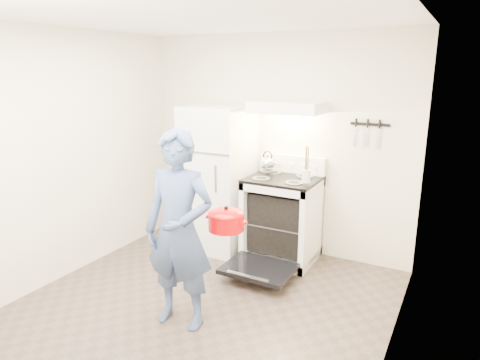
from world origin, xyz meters
name	(u,v)px	position (x,y,z in m)	size (l,w,h in m)	color
floor	(191,316)	(0.00, 0.00, 0.00)	(3.60, 3.60, 0.00)	#493C34
back_wall	(276,145)	(0.00, 1.80, 1.25)	(3.20, 0.02, 2.50)	beige
refrigerator	(219,179)	(-0.58, 1.45, 0.85)	(0.70, 0.70, 1.70)	white
stove_body	(282,220)	(0.23, 1.48, 0.46)	(0.76, 0.65, 0.92)	white
cooktop	(283,179)	(0.23, 1.48, 0.94)	(0.76, 0.65, 0.03)	black
backsplash	(293,164)	(0.23, 1.76, 1.05)	(0.76, 0.07, 0.20)	white
oven_door	(259,269)	(0.23, 0.88, 0.12)	(0.70, 0.54, 0.04)	black
oven_rack	(282,222)	(0.23, 1.48, 0.44)	(0.60, 0.52, 0.01)	slate
range_hood	(288,107)	(0.23, 1.55, 1.71)	(0.76, 0.50, 0.12)	white
knife_strip	(370,124)	(1.05, 1.79, 1.55)	(0.40, 0.02, 0.03)	black
pizza_stone	(276,223)	(0.19, 1.39, 0.45)	(0.29, 0.29, 0.02)	#846144
tea_kettle	(268,162)	(0.00, 1.57, 1.08)	(0.21, 0.18, 0.26)	#B6B6BA
utensil_jar	(306,176)	(0.55, 1.31, 1.05)	(0.09, 0.09, 0.13)	silver
person	(179,231)	(-0.02, -0.10, 0.83)	(0.61, 0.40, 1.66)	navy
dutch_oven	(226,222)	(0.24, 0.22, 0.85)	(0.38, 0.31, 0.24)	#D40004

